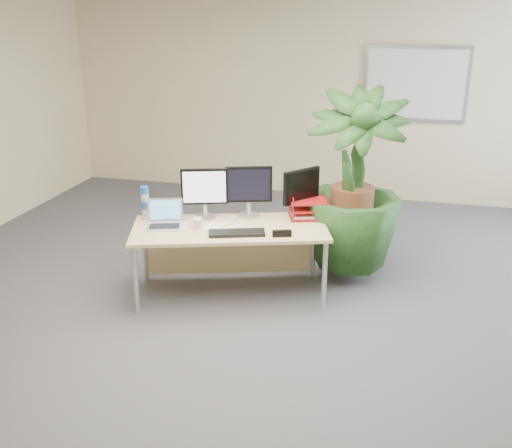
% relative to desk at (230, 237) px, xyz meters
% --- Properties ---
extents(floor, '(8.00, 8.00, 0.00)m').
position_rel_desk_xyz_m(floor, '(0.34, -0.89, -0.52)').
color(floor, '#4D4E53').
rests_on(floor, ground).
extents(back_wall, '(7.00, 0.04, 2.70)m').
position_rel_desk_xyz_m(back_wall, '(0.34, 3.11, 0.83)').
color(back_wall, beige).
rests_on(back_wall, floor).
extents(whiteboard, '(1.30, 0.04, 0.95)m').
position_rel_desk_xyz_m(whiteboard, '(1.54, 3.08, 1.03)').
color(whiteboard, '#B2B3B8').
rests_on(whiteboard, back_wall).
extents(desk, '(1.83, 1.20, 0.65)m').
position_rel_desk_xyz_m(desk, '(0.00, 0.00, 0.00)').
color(desk, '#D4BE7D').
rests_on(desk, floor).
extents(floor_plant, '(0.88, 0.88, 1.50)m').
position_rel_desk_xyz_m(floor_plant, '(1.02, 0.54, 0.23)').
color(floor_plant, '#153A15').
rests_on(floor_plant, floor).
extents(monitor_left, '(0.41, 0.19, 0.46)m').
position_rel_desk_xyz_m(monitor_left, '(-0.25, 0.07, 0.40)').
color(monitor_left, silver).
rests_on(monitor_left, desk).
extents(monitor_right, '(0.41, 0.19, 0.47)m').
position_rel_desk_xyz_m(monitor_right, '(0.12, 0.22, 0.40)').
color(monitor_right, silver).
rests_on(monitor_right, desk).
extents(monitor_dark, '(0.28, 0.33, 0.44)m').
position_rel_desk_xyz_m(monitor_dark, '(0.58, 0.35, 0.39)').
color(monitor_dark, silver).
rests_on(monitor_dark, desk).
extents(laptop, '(0.37, 0.35, 0.22)m').
position_rel_desk_xyz_m(laptop, '(-0.54, -0.18, 0.19)').
color(laptop, silver).
rests_on(laptop, desk).
extents(keyboard, '(0.50, 0.29, 0.03)m').
position_rel_desk_xyz_m(keyboard, '(0.14, -0.24, 0.15)').
color(keyboard, black).
rests_on(keyboard, desk).
extents(coffee_mug, '(0.12, 0.08, 0.10)m').
position_rel_desk_xyz_m(coffee_mug, '(-0.23, -0.19, 0.18)').
color(coffee_mug, silver).
rests_on(coffee_mug, desk).
extents(spiral_notebook, '(0.28, 0.21, 0.01)m').
position_rel_desk_xyz_m(spiral_notebook, '(-0.03, -0.13, 0.14)').
color(spiral_notebook, white).
rests_on(spiral_notebook, desk).
extents(orange_pen, '(0.10, 0.11, 0.01)m').
position_rel_desk_xyz_m(orange_pen, '(0.00, -0.10, 0.15)').
color(orange_pen, orange).
rests_on(orange_pen, spiral_notebook).
extents(yellow_highlighter, '(0.12, 0.04, 0.02)m').
position_rel_desk_xyz_m(yellow_highlighter, '(0.19, -0.10, 0.14)').
color(yellow_highlighter, yellow).
rests_on(yellow_highlighter, desk).
extents(water_bottle, '(0.08, 0.08, 0.30)m').
position_rel_desk_xyz_m(water_bottle, '(-0.77, -0.05, 0.28)').
color(water_bottle, '#ADBBCB').
rests_on(water_bottle, desk).
extents(letter_tray, '(0.40, 0.35, 0.16)m').
position_rel_desk_xyz_m(letter_tray, '(0.65, 0.33, 0.21)').
color(letter_tray, '#A61415').
rests_on(letter_tray, desk).
extents(stapler, '(0.17, 0.09, 0.05)m').
position_rel_desk_xyz_m(stapler, '(0.51, -0.19, 0.16)').
color(stapler, black).
rests_on(stapler, desk).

